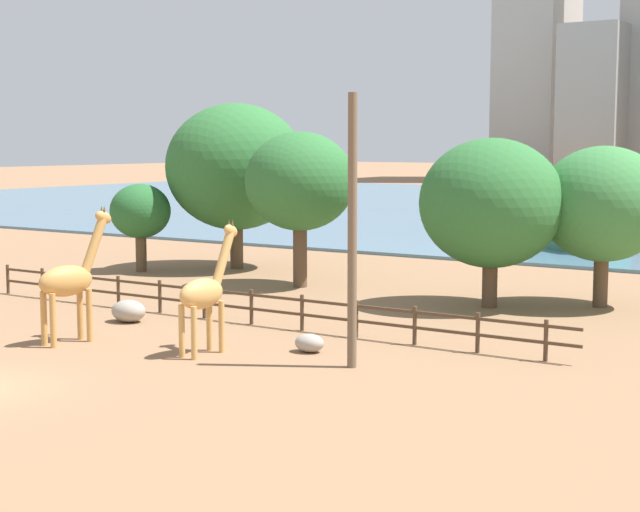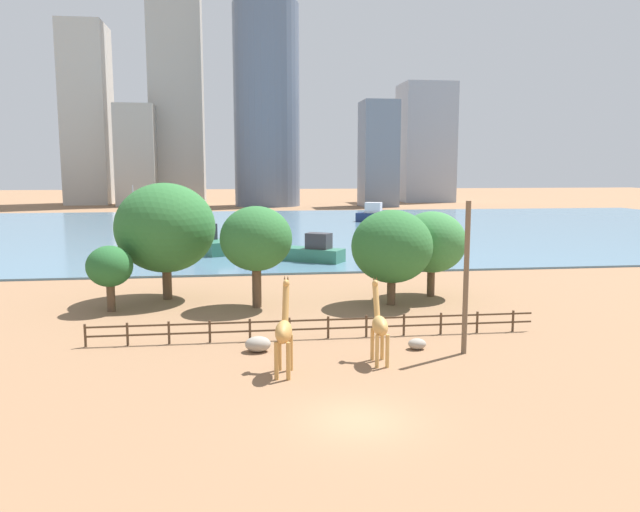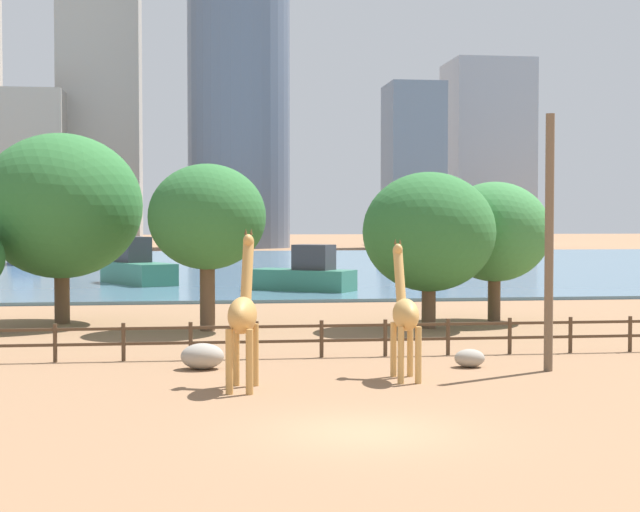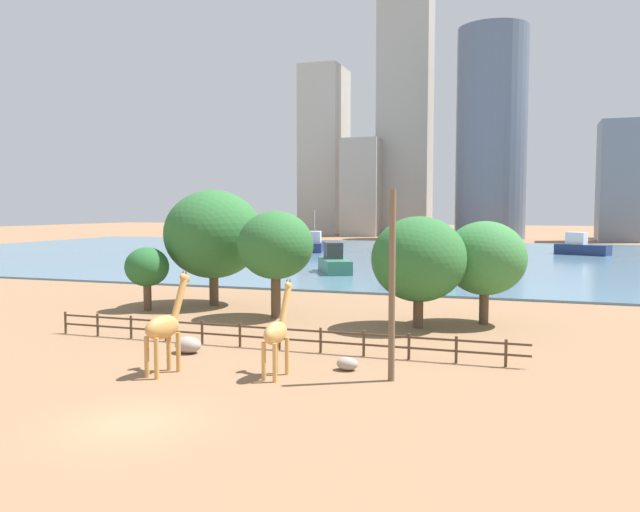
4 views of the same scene
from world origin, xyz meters
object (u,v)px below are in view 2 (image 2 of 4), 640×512
(tree_right_tall, at_px, (392,247))
(tree_left_small, at_px, (165,228))
(utility_pole, at_px, (466,278))
(tree_center_broad, at_px, (256,239))
(tree_right_small, at_px, (432,242))
(boat_tug, at_px, (313,252))
(giraffe_companion, at_px, (284,331))
(tree_left_large, at_px, (110,267))
(giraffe_tall, at_px, (379,325))
(boulder_near_fence, at_px, (417,344))
(boat_ferry, at_px, (208,243))
(boulder_by_pole, at_px, (258,344))
(boat_sailboat, at_px, (134,221))
(boat_barge, at_px, (378,215))

(tree_right_tall, distance_m, tree_left_small, 16.86)
(utility_pole, bearing_deg, tree_center_broad, 129.67)
(tree_right_small, height_order, boat_tug, tree_right_small)
(giraffe_companion, height_order, tree_left_large, tree_left_large)
(giraffe_tall, distance_m, tree_center_broad, 15.13)
(tree_center_broad, bearing_deg, boulder_near_fence, -54.50)
(utility_pole, height_order, boat_ferry, utility_pole)
(utility_pole, height_order, tree_left_small, tree_left_small)
(giraffe_tall, relative_size, tree_center_broad, 0.58)
(boulder_by_pole, relative_size, boat_tug, 0.20)
(boat_tug, bearing_deg, tree_right_tall, 132.16)
(giraffe_companion, bearing_deg, tree_center_broad, 13.03)
(giraffe_tall, relative_size, tree_left_large, 0.92)
(tree_left_large, relative_size, tree_right_small, 0.70)
(giraffe_tall, distance_m, boat_sailboat, 78.05)
(boulder_near_fence, bearing_deg, tree_center_broad, 125.50)
(boat_tug, bearing_deg, giraffe_tall, 122.15)
(tree_left_large, bearing_deg, boulder_by_pole, -48.44)
(boulder_near_fence, xyz_separation_m, tree_right_tall, (1.37, 11.20, 3.95))
(giraffe_tall, height_order, tree_left_large, tree_left_large)
(boulder_near_fence, xyz_separation_m, tree_left_large, (-18.34, 11.66, 2.82))
(tree_center_broad, height_order, tree_left_small, tree_left_small)
(utility_pole, height_order, tree_right_tall, utility_pole)
(boulder_near_fence, bearing_deg, tree_left_small, 134.21)
(giraffe_companion, height_order, tree_left_small, tree_left_small)
(giraffe_companion, distance_m, boat_tug, 35.55)
(tree_left_large, bearing_deg, tree_right_tall, -1.33)
(tree_right_tall, xyz_separation_m, boat_ferry, (-14.28, 28.92, -2.92))
(tree_center_broad, relative_size, boat_barge, 0.85)
(tree_left_small, height_order, boat_ferry, tree_left_small)
(tree_left_small, distance_m, boat_ferry, 25.18)
(boat_barge, bearing_deg, giraffe_tall, -77.89)
(giraffe_tall, bearing_deg, tree_center_broad, 24.67)
(tree_center_broad, distance_m, tree_right_small, 13.63)
(boulder_near_fence, distance_m, boat_sailboat, 76.95)
(tree_right_tall, bearing_deg, giraffe_companion, -121.80)
(boat_sailboat, bearing_deg, tree_right_small, 14.78)
(boulder_near_fence, height_order, boat_sailboat, boat_sailboat)
(boulder_near_fence, distance_m, boat_tug, 32.00)
(tree_right_tall, bearing_deg, giraffe_tall, -106.69)
(giraffe_companion, relative_size, boulder_by_pole, 3.27)
(boat_barge, bearing_deg, tree_left_small, -90.94)
(boulder_by_pole, relative_size, tree_right_tall, 0.20)
(tree_left_small, height_order, boat_tug, tree_left_small)
(giraffe_tall, relative_size, utility_pole, 0.52)
(tree_right_small, bearing_deg, tree_right_tall, -146.25)
(tree_left_large, xyz_separation_m, tree_right_small, (23.48, 2.07, 1.09))
(tree_right_tall, relative_size, tree_right_small, 1.05)
(giraffe_companion, xyz_separation_m, utility_pole, (9.78, 2.05, 1.94))
(utility_pole, xyz_separation_m, tree_right_tall, (-0.89, 12.28, 0.18))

